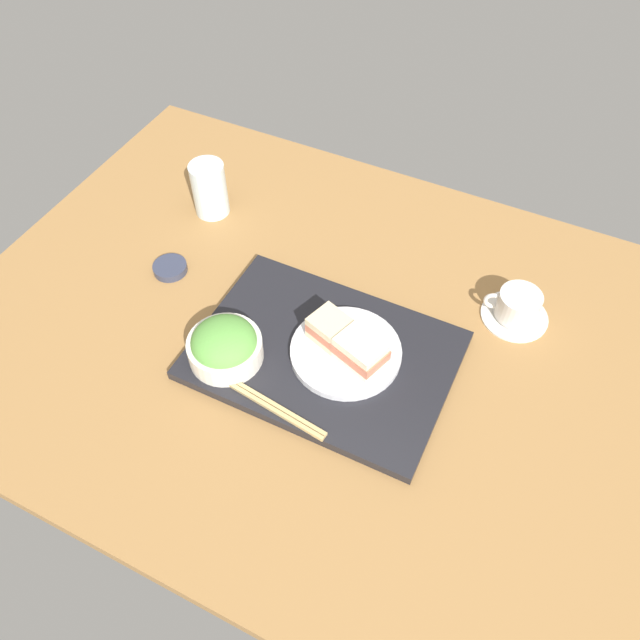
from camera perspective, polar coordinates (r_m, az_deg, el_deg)
ground_plane at (r=117.76cm, az=0.89°, el=-1.87°), size 140.00×100.00×3.00cm
serving_tray at (r=112.76cm, az=0.38°, el=-3.18°), size 45.09×31.90×1.90cm
sandwich_plate at (r=111.23cm, az=2.35°, el=-2.88°), size 19.66×19.66×1.39cm
sandwich_near at (r=110.08cm, az=1.17°, el=-0.97°), size 9.43×8.15×4.78cm
sandwich_far at (r=107.36cm, az=3.65°, el=-2.84°), size 10.01×8.48×5.15cm
salad_bowl at (r=110.02cm, az=-8.60°, el=-2.28°), size 13.06×13.06×7.39cm
chopsticks_pair at (r=105.37cm, az=-3.93°, el=-8.01°), size 19.06×4.00×0.70cm
coffee_cup at (r=122.83cm, az=17.34°, el=1.10°), size 12.64×12.58×6.11cm
drinking_glass at (r=138.49cm, az=-9.94°, el=11.57°), size 7.39×7.39×11.95cm
small_sauce_dish at (r=130.22cm, az=-13.37°, el=4.59°), size 6.78×6.78×1.57cm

